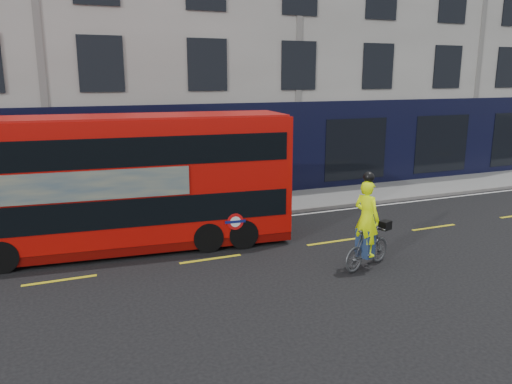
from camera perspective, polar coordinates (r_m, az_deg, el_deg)
ground at (r=12.41m, az=-21.34°, el=-11.93°), size 120.00×120.00×0.00m
pavement at (r=18.52m, az=-21.89°, el=-3.55°), size 60.00×3.00×0.12m
kerb at (r=17.08m, az=-21.81°, el=-4.89°), size 60.00×0.12×0.13m
building_terrace at (r=24.40m, az=-23.71°, el=17.75°), size 50.00×10.07×15.00m
road_edge_line at (r=16.81m, az=-21.77°, el=-5.39°), size 58.00×0.10×0.01m
lane_dashes at (r=13.79m, az=-21.51°, el=-9.38°), size 58.00×0.12×0.01m
bus at (r=15.10m, az=-14.91°, el=1.08°), size 10.02×3.12×3.97m
cyclist at (r=13.69m, az=12.60°, el=-4.89°), size 1.94×1.13×2.66m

